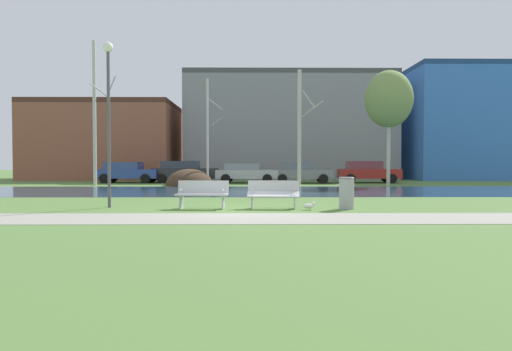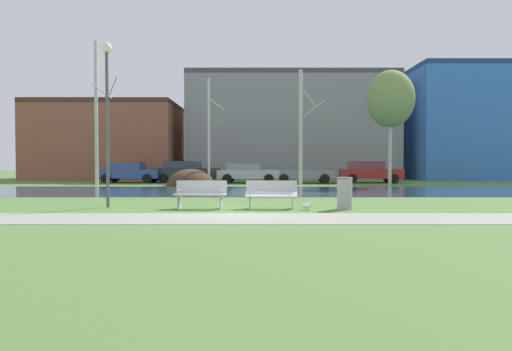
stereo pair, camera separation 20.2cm
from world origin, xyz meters
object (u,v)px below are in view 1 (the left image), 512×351
parked_hatch_third_silver (246,172)px  parked_wagon_fourth_grey (301,172)px  bench_left (202,194)px  streetlamp (108,97)px  seagull (309,206)px  parked_van_nearest_blue (127,172)px  parked_suv_fifth_red (367,171)px  bench_right (273,194)px  parked_sedan_second_dark (184,171)px  trash_bin (347,193)px

parked_hatch_third_silver → parked_wagon_fourth_grey: (3.75, -0.28, 0.03)m
bench_left → streetlamp: 4.30m
seagull → parked_van_nearest_blue: 21.07m
streetlamp → parked_suv_fifth_red: (12.55, 17.29, -2.72)m
bench_right → parked_suv_fifth_red: (7.34, 17.72, 0.32)m
streetlamp → parked_wagon_fourth_grey: 18.86m
parked_sedan_second_dark → bench_left: bearing=-80.1°
parked_van_nearest_blue → parked_sedan_second_dark: parked_sedan_second_dark is taller
bench_right → streetlamp: bearing=175.3°
parked_hatch_third_silver → parked_suv_fifth_red: size_ratio=1.01×
streetlamp → parked_sedan_second_dark: streetlamp is taller
parked_wagon_fourth_grey → parked_suv_fifth_red: parked_suv_fifth_red is taller
trash_bin → parked_sedan_second_dark: (-7.62, 18.34, 0.29)m
parked_van_nearest_blue → parked_hatch_third_silver: size_ratio=1.01×
bench_right → parked_sedan_second_dark: 18.95m
trash_bin → parked_van_nearest_blue: parked_van_nearest_blue is taller
streetlamp → parked_hatch_third_silver: size_ratio=1.22×
bench_right → seagull: (1.08, -0.41, -0.34)m
parked_suv_fifth_red → streetlamp: bearing=-126.0°
bench_right → streetlamp: size_ratio=0.31×
trash_bin → streetlamp: (-7.46, 0.60, 3.00)m
bench_left → parked_sedan_second_dark: (-3.18, 18.17, 0.33)m
bench_left → parked_wagon_fourth_grey: (4.89, 17.33, 0.28)m
parked_wagon_fourth_grey → parked_suv_fifth_red: (4.65, 0.39, 0.04)m
bench_right → parked_suv_fifth_red: parked_suv_fifth_red is taller
parked_wagon_fourth_grey → bench_right: bearing=-98.8°
bench_right → seagull: bearing=-20.9°
parked_sedan_second_dark → parked_hatch_third_silver: (4.32, -0.56, -0.07)m
seagull → parked_suv_fifth_red: bearing=70.9°
trash_bin → parked_hatch_third_silver: parked_hatch_third_silver is taller
trash_bin → parked_van_nearest_blue: (-11.54, 18.09, 0.25)m
streetlamp → parked_suv_fifth_red: 21.54m
parked_van_nearest_blue → parked_suv_fifth_red: (16.64, -0.20, 0.03)m
bench_right → parked_sedan_second_dark: bearing=106.5°
trash_bin → bench_left: bearing=177.8°
parked_wagon_fourth_grey → seagull: bearing=-95.2°
seagull → parked_suv_fifth_red: size_ratio=0.09×
parked_sedan_second_dark → parked_wagon_fourth_grey: (8.07, -0.84, -0.05)m
seagull → parked_hatch_third_silver: parked_hatch_third_silver is taller
trash_bin → parked_wagon_fourth_grey: parked_wagon_fourth_grey is taller
trash_bin → parked_van_nearest_blue: bearing=122.5°
streetlamp → parked_wagon_fourth_grey: (7.90, 16.90, -2.76)m
parked_wagon_fourth_grey → parked_hatch_third_silver: bearing=175.8°
trash_bin → parked_suv_fifth_red: 18.60m
parked_hatch_third_silver → parked_wagon_fourth_grey: 3.76m
seagull → parked_wagon_fourth_grey: 17.83m
streetlamp → parked_wagon_fourth_grey: streetlamp is taller
seagull → parked_sedan_second_dark: bearing=109.2°
seagull → parked_van_nearest_blue: bearing=119.5°
parked_sedan_second_dark → parked_suv_fifth_red: bearing=-2.0°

